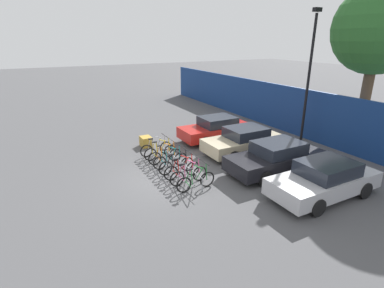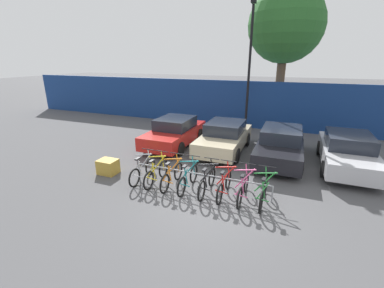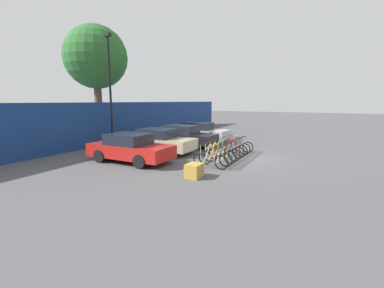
{
  "view_description": "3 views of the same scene",
  "coord_description": "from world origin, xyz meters",
  "px_view_note": "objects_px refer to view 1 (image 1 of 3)",
  "views": [
    {
      "loc": [
        10.78,
        -4.61,
        5.67
      ],
      "look_at": [
        -1.11,
        1.74,
        0.91
      ],
      "focal_mm": 28.0,
      "sensor_mm": 36.0,
      "label": 1
    },
    {
      "loc": [
        2.03,
        -6.6,
        4.17
      ],
      "look_at": [
        -1.43,
        2.02,
        1.08
      ],
      "focal_mm": 24.0,
      "sensor_mm": 36.0,
      "label": 2
    },
    {
      "loc": [
        -12.99,
        -3.92,
        2.99
      ],
      "look_at": [
        -0.45,
        2.64,
        0.6
      ],
      "focal_mm": 24.0,
      "sensor_mm": 36.0,
      "label": 3
    }
  ],
  "objects_px": {
    "bicycle_silver": "(156,148)",
    "bicycle_red": "(182,170)",
    "bicycle_black": "(176,165)",
    "car_beige": "(244,141)",
    "bike_rack": "(176,159)",
    "bicycle_teal": "(170,160)",
    "bicycle_green": "(196,181)",
    "lamp_post": "(309,73)",
    "tree_behind_hoarding": "(378,30)",
    "car_silver": "(324,179)",
    "car_black": "(276,157)",
    "bicycle_orange": "(165,156)",
    "bicycle_pink": "(189,175)",
    "car_red": "(216,129)",
    "cargo_crate": "(146,142)",
    "bicycle_yellow": "(160,152)"
  },
  "relations": [
    {
      "from": "car_beige",
      "to": "tree_behind_hoarding",
      "type": "distance_m",
      "value": 8.74
    },
    {
      "from": "car_silver",
      "to": "lamp_post",
      "type": "height_order",
      "value": "lamp_post"
    },
    {
      "from": "bicycle_teal",
      "to": "car_beige",
      "type": "distance_m",
      "value": 4.14
    },
    {
      "from": "bike_rack",
      "to": "car_black",
      "type": "distance_m",
      "value": 4.46
    },
    {
      "from": "bicycle_red",
      "to": "tree_behind_hoarding",
      "type": "relative_size",
      "value": 0.2
    },
    {
      "from": "bike_rack",
      "to": "lamp_post",
      "type": "bearing_deg",
      "value": 89.58
    },
    {
      "from": "bicycle_red",
      "to": "car_beige",
      "type": "distance_m",
      "value": 4.29
    },
    {
      "from": "bicycle_teal",
      "to": "car_beige",
      "type": "xyz_separation_m",
      "value": [
        0.14,
        4.13,
        0.31
      ]
    },
    {
      "from": "bicycle_silver",
      "to": "car_beige",
      "type": "distance_m",
      "value": 4.55
    },
    {
      "from": "bicycle_green",
      "to": "car_red",
      "type": "bearing_deg",
      "value": 142.2
    },
    {
      "from": "bike_rack",
      "to": "bicycle_red",
      "type": "height_order",
      "value": "bicycle_red"
    },
    {
      "from": "car_silver",
      "to": "bicycle_pink",
      "type": "bearing_deg",
      "value": -129.7
    },
    {
      "from": "bicycle_pink",
      "to": "car_beige",
      "type": "height_order",
      "value": "car_beige"
    },
    {
      "from": "bicycle_pink",
      "to": "bicycle_red",
      "type": "bearing_deg",
      "value": 177.95
    },
    {
      "from": "bicycle_orange",
      "to": "car_black",
      "type": "xyz_separation_m",
      "value": [
        3.24,
        3.97,
        0.31
      ]
    },
    {
      "from": "cargo_crate",
      "to": "bicycle_black",
      "type": "bearing_deg",
      "value": -0.15
    },
    {
      "from": "bicycle_yellow",
      "to": "car_black",
      "type": "distance_m",
      "value": 5.53
    },
    {
      "from": "bicycle_red",
      "to": "bicycle_silver",
      "type": "bearing_deg",
      "value": -178.42
    },
    {
      "from": "bike_rack",
      "to": "car_beige",
      "type": "distance_m",
      "value": 3.99
    },
    {
      "from": "bicycle_green",
      "to": "bicycle_silver",
      "type": "bearing_deg",
      "value": -178.1
    },
    {
      "from": "bicycle_black",
      "to": "bicycle_red",
      "type": "bearing_deg",
      "value": -2.0
    },
    {
      "from": "car_beige",
      "to": "bike_rack",
      "type": "bearing_deg",
      "value": -86.95
    },
    {
      "from": "bicycle_silver",
      "to": "bicycle_red",
      "type": "height_order",
      "value": "same"
    },
    {
      "from": "bicycle_black",
      "to": "tree_behind_hoarding",
      "type": "xyz_separation_m",
      "value": [
        1.28,
        10.77,
        5.7
      ]
    },
    {
      "from": "car_red",
      "to": "lamp_post",
      "type": "xyz_separation_m",
      "value": [
        2.81,
        3.94,
        3.23
      ]
    },
    {
      "from": "bicycle_red",
      "to": "tree_behind_hoarding",
      "type": "height_order",
      "value": "tree_behind_hoarding"
    },
    {
      "from": "bicycle_orange",
      "to": "bicycle_red",
      "type": "xyz_separation_m",
      "value": [
        1.84,
        0.0,
        0.0
      ]
    },
    {
      "from": "bike_rack",
      "to": "bicycle_green",
      "type": "relative_size",
      "value": 2.78
    },
    {
      "from": "bicycle_silver",
      "to": "bicycle_black",
      "type": "bearing_deg",
      "value": 3.04
    },
    {
      "from": "bicycle_yellow",
      "to": "bicycle_pink",
      "type": "bearing_deg",
      "value": -2.59
    },
    {
      "from": "bicycle_black",
      "to": "bicycle_green",
      "type": "xyz_separation_m",
      "value": [
        1.78,
        0.0,
        0.0
      ]
    },
    {
      "from": "bicycle_yellow",
      "to": "tree_behind_hoarding",
      "type": "height_order",
      "value": "tree_behind_hoarding"
    },
    {
      "from": "bicycle_silver",
      "to": "bicycle_red",
      "type": "xyz_separation_m",
      "value": [
        3.0,
        0.0,
        0.0
      ]
    },
    {
      "from": "bicycle_silver",
      "to": "car_black",
      "type": "xyz_separation_m",
      "value": [
        4.39,
        3.97,
        0.31
      ]
    },
    {
      "from": "bicycle_black",
      "to": "lamp_post",
      "type": "relative_size",
      "value": 0.24
    },
    {
      "from": "car_silver",
      "to": "bicycle_orange",
      "type": "bearing_deg",
      "value": -145.21
    },
    {
      "from": "bicycle_black",
      "to": "car_silver",
      "type": "xyz_separation_m",
      "value": [
        4.49,
        4.0,
        0.31
      ]
    },
    {
      "from": "bicycle_black",
      "to": "bicycle_pink",
      "type": "relative_size",
      "value": 1.0
    },
    {
      "from": "bike_rack",
      "to": "bicycle_teal",
      "type": "height_order",
      "value": "bicycle_teal"
    },
    {
      "from": "bicycle_orange",
      "to": "tree_behind_hoarding",
      "type": "bearing_deg",
      "value": 73.83
    },
    {
      "from": "bike_rack",
      "to": "car_beige",
      "type": "height_order",
      "value": "car_beige"
    },
    {
      "from": "bicycle_orange",
      "to": "car_silver",
      "type": "relative_size",
      "value": 0.39
    },
    {
      "from": "bicycle_orange",
      "to": "bicycle_teal",
      "type": "height_order",
      "value": "same"
    },
    {
      "from": "cargo_crate",
      "to": "bicycle_green",
      "type": "bearing_deg",
      "value": -0.1
    },
    {
      "from": "bicycle_green",
      "to": "car_beige",
      "type": "xyz_separation_m",
      "value": [
        -2.32,
        4.13,
        0.31
      ]
    },
    {
      "from": "bicycle_teal",
      "to": "bicycle_black",
      "type": "distance_m",
      "value": 0.67
    },
    {
      "from": "bike_rack",
      "to": "bicycle_yellow",
      "type": "distance_m",
      "value": 1.56
    },
    {
      "from": "bicycle_teal",
      "to": "bike_rack",
      "type": "bearing_deg",
      "value": 22.29
    },
    {
      "from": "car_silver",
      "to": "bicycle_black",
      "type": "bearing_deg",
      "value": -138.31
    },
    {
      "from": "bicycle_black",
      "to": "car_beige",
      "type": "xyz_separation_m",
      "value": [
        -0.53,
        4.13,
        0.31
      ]
    }
  ]
}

